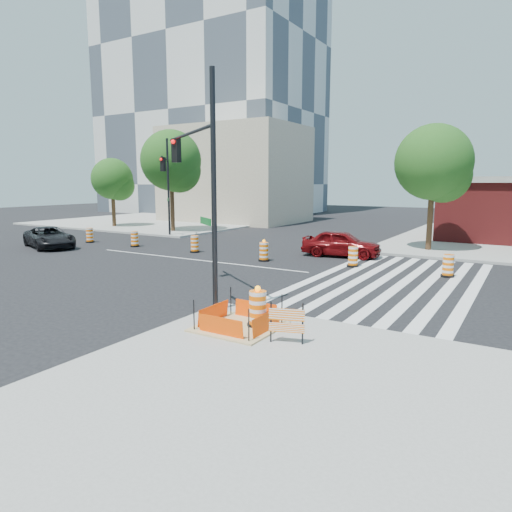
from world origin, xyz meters
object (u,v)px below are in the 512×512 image
object	(u,v)px
dark_suv	(49,237)
signal_pole_nw	(167,178)
signal_pole_se	(199,171)
red_coupe	(341,243)

from	to	relation	value
dark_suv	signal_pole_nw	xyz separation A→B (m)	(3.43, 7.56, 3.86)
dark_suv	signal_pole_se	size ratio (longest dim) A/B	0.65
red_coupe	signal_pole_nw	xyz separation A→B (m)	(-14.12, 1.04, 3.78)
red_coupe	signal_pole_nw	distance (m)	14.65
red_coupe	signal_pole_nw	bearing A→B (deg)	78.32
signal_pole_se	signal_pole_nw	distance (m)	19.01
red_coupe	dark_suv	bearing A→B (deg)	102.90
red_coupe	signal_pole_se	bearing A→B (deg)	170.07
signal_pole_se	dark_suv	bearing A→B (deg)	16.78
red_coupe	signal_pole_se	world-z (taller)	signal_pole_se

